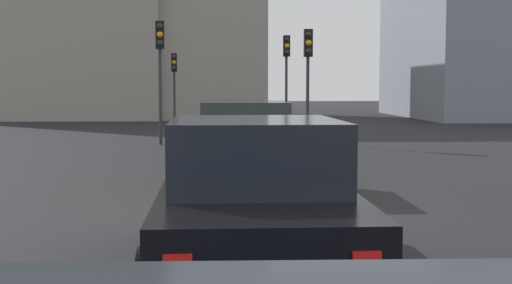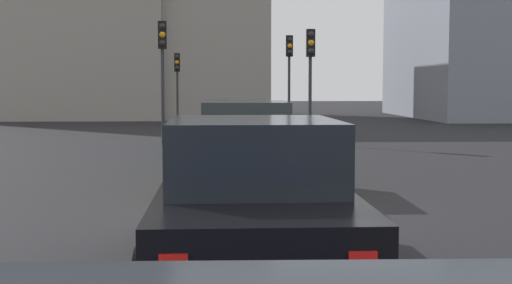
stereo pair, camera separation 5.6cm
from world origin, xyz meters
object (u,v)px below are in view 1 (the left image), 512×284
(traffic_light_near_left, at_px, (308,62))
(traffic_light_far_right, at_px, (174,73))
(car_yellow_second, at_px, (244,146))
(car_black_third, at_px, (254,202))
(traffic_light_far_left, at_px, (160,56))
(car_teal_lead, at_px, (235,129))
(traffic_light_near_right, at_px, (287,62))

(traffic_light_near_left, height_order, traffic_light_far_right, traffic_light_near_left)
(car_yellow_second, height_order, traffic_light_near_left, traffic_light_near_left)
(car_black_third, xyz_separation_m, traffic_light_far_left, (15.99, 2.38, 2.14))
(car_teal_lead, bearing_deg, traffic_light_far_right, 12.17)
(car_yellow_second, xyz_separation_m, car_black_third, (-6.33, 0.09, -0.01))
(traffic_light_near_left, bearing_deg, traffic_light_far_right, -156.68)
(traffic_light_near_left, distance_m, traffic_light_near_right, 6.95)
(traffic_light_near_left, distance_m, traffic_light_far_right, 12.44)
(car_teal_lead, distance_m, car_black_third, 12.05)
(car_yellow_second, height_order, car_black_third, car_yellow_second)
(car_black_third, height_order, traffic_light_near_left, traffic_light_near_left)
(traffic_light_far_left, relative_size, traffic_light_far_right, 1.14)
(car_teal_lead, height_order, traffic_light_near_left, traffic_light_near_left)
(car_teal_lead, height_order, car_yellow_second, car_yellow_second)
(car_teal_lead, distance_m, traffic_light_near_right, 11.22)
(traffic_light_far_left, bearing_deg, car_black_third, 0.40)
(car_yellow_second, distance_m, traffic_light_far_left, 10.19)
(car_yellow_second, relative_size, traffic_light_near_right, 1.18)
(car_black_third, bearing_deg, traffic_light_far_right, 4.72)
(car_teal_lead, relative_size, traffic_light_far_left, 1.05)
(car_black_third, xyz_separation_m, traffic_light_far_right, (27.15, 2.72, 1.79))
(traffic_light_far_right, bearing_deg, car_black_third, 2.83)
(traffic_light_near_left, bearing_deg, traffic_light_near_right, 179.31)
(car_black_third, distance_m, traffic_light_near_right, 23.02)
(traffic_light_near_right, bearing_deg, car_black_third, -9.47)
(car_teal_lead, height_order, car_black_third, car_black_third)
(car_yellow_second, height_order, traffic_light_near_right, traffic_light_near_right)
(traffic_light_far_left, bearing_deg, car_teal_lead, 23.11)
(car_yellow_second, bearing_deg, traffic_light_far_right, 7.77)
(car_teal_lead, bearing_deg, car_black_third, -178.08)
(car_yellow_second, xyz_separation_m, traffic_light_far_left, (9.66, 2.47, 2.13))
(car_black_third, bearing_deg, traffic_light_near_left, -9.86)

